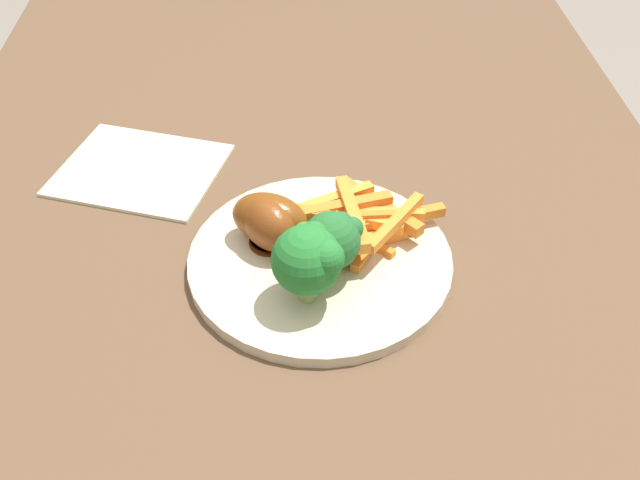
% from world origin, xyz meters
% --- Properties ---
extents(dining_table, '(1.14, 0.82, 0.71)m').
position_xyz_m(dining_table, '(0.00, 0.00, 0.61)').
color(dining_table, brown).
rests_on(dining_table, ground_plane).
extents(dinner_plate, '(0.25, 0.25, 0.01)m').
position_xyz_m(dinner_plate, '(0.06, 0.01, 0.72)').
color(dinner_plate, beige).
rests_on(dinner_plate, dining_table).
extents(broccoli_floret_front, '(0.06, 0.06, 0.08)m').
position_xyz_m(broccoli_floret_front, '(0.11, 0.00, 0.77)').
color(broccoli_floret_front, '#839E51').
rests_on(broccoli_floret_front, dinner_plate).
extents(broccoli_floret_middle, '(0.05, 0.05, 0.06)m').
position_xyz_m(broccoli_floret_middle, '(0.08, 0.01, 0.76)').
color(broccoli_floret_middle, '#76B04D').
rests_on(broccoli_floret_middle, dinner_plate).
extents(broccoli_floret_back, '(0.06, 0.06, 0.07)m').
position_xyz_m(broccoli_floret_back, '(0.08, 0.02, 0.76)').
color(broccoli_floret_back, '#8FAD51').
rests_on(broccoli_floret_back, dinner_plate).
extents(carrot_fries_pile, '(0.12, 0.17, 0.04)m').
position_xyz_m(carrot_fries_pile, '(0.03, 0.05, 0.74)').
color(carrot_fries_pile, orange).
rests_on(carrot_fries_pile, dinner_plate).
extents(chicken_drumstick_near, '(0.07, 0.12, 0.05)m').
position_xyz_m(chicken_drumstick_near, '(0.03, -0.03, 0.75)').
color(chicken_drumstick_near, '#51230A').
rests_on(chicken_drumstick_near, dinner_plate).
extents(chicken_drumstick_far, '(0.11, 0.09, 0.05)m').
position_xyz_m(chicken_drumstick_far, '(0.04, -0.03, 0.75)').
color(chicken_drumstick_far, '#53210C').
rests_on(chicken_drumstick_far, dinner_plate).
extents(napkin, '(0.19, 0.21, 0.00)m').
position_xyz_m(napkin, '(-0.10, -0.18, 0.71)').
color(napkin, beige).
rests_on(napkin, dining_table).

